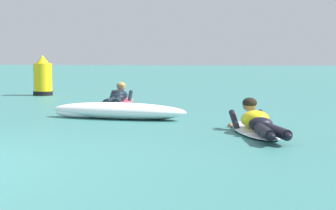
# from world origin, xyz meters

# --- Properties ---
(ground_plane) EXTENTS (120.00, 120.00, 0.00)m
(ground_plane) POSITION_xyz_m (0.00, 10.00, 0.00)
(ground_plane) COLOR #387A75
(surfer_near) EXTENTS (1.03, 2.39, 0.54)m
(surfer_near) POSITION_xyz_m (3.43, 3.12, 0.14)
(surfer_near) COLOR silver
(surfer_near) RESTS_ON ground
(surfer_far) EXTENTS (0.89, 2.71, 0.54)m
(surfer_far) POSITION_xyz_m (0.10, 7.95, 0.14)
(surfer_far) COLOR #E54C66
(surfer_far) RESTS_ON ground
(whitewater_mid_left) EXTENTS (2.61, 0.97, 0.29)m
(whitewater_mid_left) POSITION_xyz_m (0.94, 4.80, 0.14)
(whitewater_mid_left) COLOR white
(whitewater_mid_left) RESTS_ON ground
(channel_marker_buoy) EXTENTS (0.55, 0.55, 1.15)m
(channel_marker_buoy) POSITION_xyz_m (-2.83, 10.61, 0.47)
(channel_marker_buoy) COLOR yellow
(channel_marker_buoy) RESTS_ON ground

